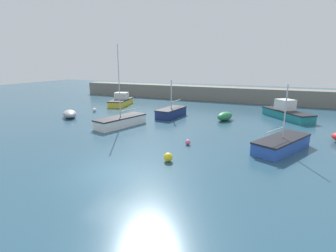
# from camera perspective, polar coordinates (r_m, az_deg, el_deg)

# --- Properties ---
(ground_plane) EXTENTS (120.00, 120.00, 0.20)m
(ground_plane) POSITION_cam_1_polar(r_m,az_deg,el_deg) (15.30, -13.10, -9.98)
(ground_plane) COLOR #284C60
(harbor_breakwater) EXTENTS (50.11, 2.96, 2.14)m
(harbor_breakwater) POSITION_cam_1_polar(r_m,az_deg,el_deg) (42.53, 11.82, 6.90)
(harbor_breakwater) COLOR slate
(harbor_breakwater) RESTS_ON ground_plane
(sailboat_twin_hulled) EXTENTS (3.83, 5.44, 4.55)m
(sailboat_twin_hulled) POSITION_cam_1_polar(r_m,az_deg,el_deg) (19.76, 23.51, -3.58)
(sailboat_twin_hulled) COLOR #2D56B7
(sailboat_twin_hulled) RESTS_ON ground_plane
(dinghy_near_pier) EXTENTS (1.83, 2.54, 0.89)m
(dinghy_near_pier) POSITION_cam_1_polar(r_m,az_deg,el_deg) (28.01, 12.28, 2.10)
(dinghy_near_pier) COLOR #287A4C
(dinghy_near_pier) RESTS_ON ground_plane
(sailboat_short_mast) EXTENTS (2.18, 4.42, 4.09)m
(sailboat_short_mast) POSITION_cam_1_polar(r_m,az_deg,el_deg) (29.05, 0.70, 2.97)
(sailboat_short_mast) COLOR navy
(sailboat_short_mast) RESTS_ON ground_plane
(cabin_cruiser_white) EXTENTS (5.41, 5.94, 2.03)m
(cabin_cruiser_white) POSITION_cam_1_polar(r_m,az_deg,el_deg) (31.02, 24.40, 2.74)
(cabin_cruiser_white) COLOR teal
(cabin_cruiser_white) RESTS_ON ground_plane
(sailboat_tall_mast) EXTENTS (3.02, 5.54, 7.50)m
(sailboat_tall_mast) POSITION_cam_1_polar(r_m,az_deg,el_deg) (25.28, -10.25, 1.04)
(sailboat_tall_mast) COLOR white
(sailboat_tall_mast) RESTS_ON ground_plane
(open_tender_yellow) EXTENTS (3.02, 3.01, 0.81)m
(open_tender_yellow) POSITION_cam_1_polar(r_m,az_deg,el_deg) (30.80, -20.62, 2.50)
(open_tender_yellow) COLOR gray
(open_tender_yellow) RESTS_ON ground_plane
(motorboat_grey_hull) EXTENTS (3.18, 5.40, 1.77)m
(motorboat_grey_hull) POSITION_cam_1_polar(r_m,az_deg,el_deg) (37.60, -10.18, 5.40)
(motorboat_grey_hull) COLOR yellow
(motorboat_grey_hull) RESTS_ON ground_plane
(mooring_buoy_pink) EXTENTS (0.39, 0.39, 0.39)m
(mooring_buoy_pink) POSITION_cam_1_polar(r_m,az_deg,el_deg) (19.45, 4.34, -3.53)
(mooring_buoy_pink) COLOR #EA668C
(mooring_buoy_pink) RESTS_ON ground_plane
(mooring_buoy_white) EXTENTS (0.47, 0.47, 0.47)m
(mooring_buoy_white) POSITION_cam_1_polar(r_m,az_deg,el_deg) (33.43, -15.74, 3.40)
(mooring_buoy_white) COLOR white
(mooring_buoy_white) RESTS_ON ground_plane
(mooring_buoy_yellow) EXTENTS (0.56, 0.56, 0.56)m
(mooring_buoy_yellow) POSITION_cam_1_polar(r_m,az_deg,el_deg) (16.18, 0.03, -6.81)
(mooring_buoy_yellow) COLOR yellow
(mooring_buoy_yellow) RESTS_ON ground_plane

